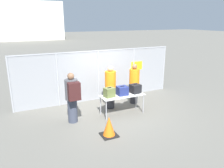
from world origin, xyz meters
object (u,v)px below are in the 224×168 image
object	(u,v)px
security_worker_near	(110,87)
utility_trailer	(99,78)
suitcase_olive	(109,92)
traffic_cone	(109,127)
security_worker_far	(134,83)
inspection_table	(122,97)
traveler_hooded	(72,96)
suitcase_black	(135,89)
suitcase_navy	(122,91)

from	to	relation	value
security_worker_near	utility_trailer	distance (m)	3.20
suitcase_olive	utility_trailer	world-z (taller)	suitcase_olive
utility_trailer	security_worker_near	bearing A→B (deg)	-103.00
utility_trailer	traffic_cone	xyz separation A→B (m)	(-1.70, -5.11, -0.14)
security_worker_far	security_worker_near	bearing A→B (deg)	-1.83
security_worker_near	utility_trailer	bearing A→B (deg)	-119.74
inspection_table	utility_trailer	world-z (taller)	inspection_table
suitcase_olive	utility_trailer	bearing A→B (deg)	74.04
inspection_table	traveler_hooded	world-z (taller)	traveler_hooded
suitcase_black	utility_trailer	size ratio (longest dim) A/B	0.12
inspection_table	traveler_hooded	distance (m)	1.93
suitcase_black	security_worker_far	xyz separation A→B (m)	(0.42, 0.78, -0.04)
suitcase_olive	suitcase_black	xyz separation A→B (m)	(1.10, 0.00, -0.01)
inspection_table	suitcase_black	size ratio (longest dim) A/B	4.19
inspection_table	suitcase_olive	distance (m)	0.59
utility_trailer	security_worker_far	bearing A→B (deg)	-81.71
security_worker_near	utility_trailer	world-z (taller)	security_worker_near
suitcase_navy	security_worker_near	bearing A→B (deg)	102.53
suitcase_olive	suitcase_navy	bearing A→B (deg)	0.13
suitcase_navy	traffic_cone	world-z (taller)	suitcase_navy
inspection_table	security_worker_near	size ratio (longest dim) A/B	0.95
utility_trailer	traffic_cone	world-z (taller)	utility_trailer
security_worker_near	traffic_cone	bearing A→B (deg)	47.38
suitcase_black	utility_trailer	distance (m)	3.82
utility_trailer	suitcase_navy	bearing A→B (deg)	-98.27
traffic_cone	security_worker_far	bearing A→B (deg)	44.58
inspection_table	utility_trailer	distance (m)	3.85
suitcase_olive	traffic_cone	distance (m)	1.59
suitcase_black	traffic_cone	bearing A→B (deg)	-142.39
suitcase_navy	traveler_hooded	world-z (taller)	traveler_hooded
suitcase_black	traffic_cone	size ratio (longest dim) A/B	0.64
traveler_hooded	security_worker_far	distance (m)	2.99
security_worker_near	suitcase_olive	bearing A→B (deg)	45.66
inspection_table	suitcase_navy	distance (m)	0.23
security_worker_near	suitcase_navy	bearing A→B (deg)	85.80
utility_trailer	inspection_table	bearing A→B (deg)	-98.26
inspection_table	suitcase_black	xyz separation A→B (m)	(0.57, 0.01, 0.24)
suitcase_olive	suitcase_navy	world-z (taller)	suitcase_olive
suitcase_black	traveler_hooded	size ratio (longest dim) A/B	0.23
inspection_table	traveler_hooded	bearing A→B (deg)	178.37
suitcase_olive	suitcase_black	world-z (taller)	suitcase_olive
suitcase_navy	security_worker_far	bearing A→B (deg)	38.48
suitcase_navy	traffic_cone	distance (m)	1.86
suitcase_olive	security_worker_near	bearing A→B (deg)	62.39
suitcase_navy	traveler_hooded	size ratio (longest dim) A/B	0.22
suitcase_olive	traveler_hooded	distance (m)	1.37
suitcase_black	utility_trailer	xyz separation A→B (m)	(-0.02, 3.79, -0.50)
suitcase_navy	suitcase_black	bearing A→B (deg)	0.36
inspection_table	security_worker_near	xyz separation A→B (m)	(-0.16, 0.73, 0.22)
inspection_table	security_worker_far	bearing A→B (deg)	38.77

